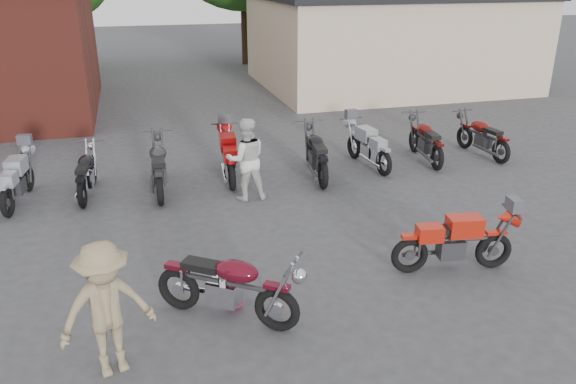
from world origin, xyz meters
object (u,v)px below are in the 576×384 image
object	(u,v)px
row_bike_1	(16,177)
row_bike_7	(426,138)
row_bike_2	(86,171)
row_bike_8	(482,134)
vintage_motorcycle	(228,282)
row_bike_4	(228,153)
row_bike_5	(316,151)
helmet	(234,301)
sportbike	(456,239)
person_light	(246,159)
person_tan	(107,310)
row_bike_6	(368,144)
row_bike_3	(159,164)

from	to	relation	value
row_bike_1	row_bike_7	size ratio (longest dim) A/B	0.96
row_bike_2	row_bike_8	bearing A→B (deg)	-83.27
vintage_motorcycle	row_bike_4	xyz separation A→B (m)	(1.00, 5.63, 0.00)
row_bike_1	row_bike_8	xyz separation A→B (m)	(11.09, 0.23, 0.00)
row_bike_1	row_bike_5	size ratio (longest dim) A/B	0.91
row_bike_8	helmet	bearing A→B (deg)	119.16
sportbike	person_light	xyz separation A→B (m)	(-2.58, 3.90, 0.31)
row_bike_7	row_bike_2	bearing A→B (deg)	97.60
person_light	person_tan	distance (m)	5.65
row_bike_4	row_bike_8	distance (m)	6.63
row_bike_2	row_bike_6	distance (m)	6.54
row_bike_3	row_bike_8	xyz separation A→B (m)	(8.23, 0.34, -0.06)
row_bike_5	row_bike_8	world-z (taller)	row_bike_5
person_light	row_bike_2	bearing A→B (deg)	-17.38
vintage_motorcycle	row_bike_8	distance (m)	9.45
row_bike_6	row_bike_8	distance (m)	3.20
person_tan	row_bike_4	world-z (taller)	person_tan
row_bike_4	row_bike_5	xyz separation A→B (m)	(1.98, -0.43, 0.02)
row_bike_8	row_bike_7	bearing A→B (deg)	83.52
row_bike_6	row_bike_8	size ratio (longest dim) A/B	1.01
person_light	row_bike_7	size ratio (longest dim) A/B	0.86
vintage_motorcycle	row_bike_5	world-z (taller)	row_bike_5
sportbike	row_bike_6	size ratio (longest dim) A/B	0.98
sportbike	row_bike_6	world-z (taller)	row_bike_6
row_bike_5	row_bike_1	bearing A→B (deg)	96.06
helmet	row_bike_1	xyz separation A→B (m)	(-3.58, 5.09, 0.45)
row_bike_2	person_light	bearing A→B (deg)	-103.22
row_bike_5	row_bike_8	distance (m)	4.67
row_bike_7	row_bike_8	world-z (taller)	row_bike_7
row_bike_3	row_bike_4	bearing A→B (deg)	-72.65
vintage_motorcycle	row_bike_2	distance (m)	5.82
vintage_motorcycle	row_bike_2	xyz separation A→B (m)	(-2.11, 5.43, -0.06)
vintage_motorcycle	helmet	size ratio (longest dim) A/B	8.25
sportbike	row_bike_7	size ratio (longest dim) A/B	0.95
helmet	person_light	xyz separation A→B (m)	(1.03, 4.04, 0.76)
helmet	person_tan	size ratio (longest dim) A/B	0.15
helmet	row_bike_4	size ratio (longest dim) A/B	0.12
helmet	person_light	size ratio (longest dim) A/B	0.14
row_bike_6	row_bike_1	bearing A→B (deg)	84.27
row_bike_6	row_bike_2	bearing A→B (deg)	83.88
person_tan	row_bike_8	world-z (taller)	person_tan
row_bike_1	row_bike_6	bearing A→B (deg)	-80.91
row_bike_3	sportbike	bearing A→B (deg)	-134.83
row_bike_1	row_bike_2	bearing A→B (deg)	-79.03
row_bike_8	row_bike_2	bearing A→B (deg)	84.75
person_light	row_bike_5	distance (m)	2.06
row_bike_2	row_bike_4	bearing A→B (deg)	-80.38
row_bike_1	row_bike_7	world-z (taller)	row_bike_7
row_bike_5	row_bike_6	distance (m)	1.49
row_bike_1	row_bike_8	distance (m)	11.10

